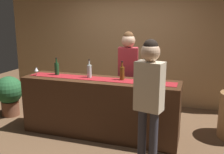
# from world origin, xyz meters

# --- Properties ---
(ground_plane) EXTENTS (10.00, 10.00, 0.00)m
(ground_plane) POSITION_xyz_m (0.00, 0.00, 0.00)
(ground_plane) COLOR brown
(back_wall) EXTENTS (6.00, 0.12, 2.90)m
(back_wall) POSITION_xyz_m (0.00, 1.90, 1.45)
(back_wall) COLOR tan
(back_wall) RESTS_ON ground
(bar_counter) EXTENTS (2.56, 0.60, 0.95)m
(bar_counter) POSITION_xyz_m (0.00, 0.00, 0.48)
(bar_counter) COLOR #3D2314
(bar_counter) RESTS_ON ground
(counter_runner_cloth) EXTENTS (2.43, 0.28, 0.01)m
(counter_runner_cloth) POSITION_xyz_m (0.00, 0.00, 0.96)
(counter_runner_cloth) COLOR maroon
(counter_runner_cloth) RESTS_ON bar_counter
(wine_bottle_amber) EXTENTS (0.07, 0.07, 0.30)m
(wine_bottle_amber) POSITION_xyz_m (0.36, 0.05, 1.07)
(wine_bottle_amber) COLOR brown
(wine_bottle_amber) RESTS_ON bar_counter
(wine_bottle_green) EXTENTS (0.07, 0.07, 0.30)m
(wine_bottle_green) POSITION_xyz_m (-0.80, 0.06, 1.07)
(wine_bottle_green) COLOR #194723
(wine_bottle_green) RESTS_ON bar_counter
(wine_bottle_clear) EXTENTS (0.07, 0.07, 0.30)m
(wine_bottle_clear) POSITION_xyz_m (-0.19, 0.04, 1.07)
(wine_bottle_clear) COLOR #B2C6C1
(wine_bottle_clear) RESTS_ON bar_counter
(wine_glass_near_customer) EXTENTS (0.07, 0.07, 0.14)m
(wine_glass_near_customer) POSITION_xyz_m (-1.11, -0.09, 1.06)
(wine_glass_near_customer) COLOR silver
(wine_glass_near_customer) RESTS_ON bar_counter
(wine_glass_mid_counter) EXTENTS (0.07, 0.07, 0.14)m
(wine_glass_mid_counter) POSITION_xyz_m (0.93, -0.04, 1.06)
(wine_glass_mid_counter) COLOR silver
(wine_glass_mid_counter) RESTS_ON bar_counter
(bartender) EXTENTS (0.37, 0.25, 1.68)m
(bartender) POSITION_xyz_m (0.32, 0.58, 1.04)
(bartender) COLOR #26262B
(bartender) RESTS_ON ground
(customer_sipping) EXTENTS (0.38, 0.27, 1.67)m
(customer_sipping) POSITION_xyz_m (0.92, -0.70, 1.03)
(customer_sipping) COLOR #33333D
(customer_sipping) RESTS_ON ground
(potted_plant_tall) EXTENTS (0.54, 0.54, 0.80)m
(potted_plant_tall) POSITION_xyz_m (-2.01, 0.25, 0.46)
(potted_plant_tall) COLOR brown
(potted_plant_tall) RESTS_ON ground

